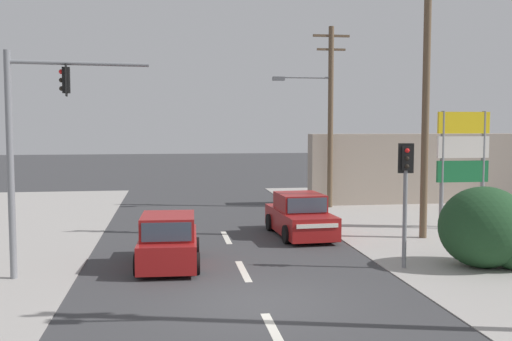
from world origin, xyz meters
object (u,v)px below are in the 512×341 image
Objects in this scene: traffic_signal_mast at (32,134)px; hatchback_kerbside_parked at (169,242)px; utility_pole_midground_right at (426,79)px; utility_pole_background_right at (328,111)px; sedan_oncoming_near at (300,217)px; pedestal_signal_right_kerb at (406,184)px; shopping_plaza_sign at (463,153)px.

traffic_signal_mast is 1.62× the size of hatchback_kerbside_parked.
utility_pole_background_right is (-1.35, 8.20, -0.93)m from utility_pole_midground_right.
hatchback_kerbside_parked is 0.86× the size of sedan_oncoming_near.
sedan_oncoming_near is at bearing 165.45° from utility_pole_midground_right.
utility_pole_midground_right is 10.74m from hatchback_kerbside_parked.
utility_pole_background_right is at bearing 85.03° from pedestal_signal_right_kerb.
hatchback_kerbside_parked is 6.27m from sedan_oncoming_near.
utility_pole_midground_right reaches higher than traffic_signal_mast.
hatchback_kerbside_parked is (-6.62, 1.26, -1.71)m from pedestal_signal_right_kerb.
sedan_oncoming_near is at bearing 109.09° from pedestal_signal_right_kerb.
shopping_plaza_sign reaches higher than sedan_oncoming_near.
pedestal_signal_right_kerb is at bearing -2.41° from traffic_signal_mast.
shopping_plaza_sign is at bearing -60.22° from utility_pole_background_right.
utility_pole_background_right reaches higher than traffic_signal_mast.
pedestal_signal_right_kerb is (10.13, -0.43, -1.42)m from traffic_signal_mast.
traffic_signal_mast is at bearing -133.09° from utility_pole_background_right.
traffic_signal_mast is 10.24m from pedestal_signal_right_kerb.
sedan_oncoming_near is at bearing -112.40° from utility_pole_background_right.
utility_pole_midground_right is 2.94× the size of hatchback_kerbside_parked.
utility_pole_midground_right is at bearing 60.03° from pedestal_signal_right_kerb.
hatchback_kerbside_parked is at bearing -157.64° from shopping_plaza_sign.
shopping_plaza_sign reaches higher than hatchback_kerbside_parked.
traffic_signal_mast is 10.13m from sedan_oncoming_near.
pedestal_signal_right_kerb reaches higher than hatchback_kerbside_parked.
utility_pole_midground_right is at bearing -80.65° from utility_pole_background_right.
utility_pole_midground_right reaches higher than shopping_plaza_sign.
pedestal_signal_right_kerb is 0.96× the size of hatchback_kerbside_parked.
utility_pole_background_right is at bearing 67.60° from sedan_oncoming_near.
shopping_plaza_sign is at bearing 20.32° from traffic_signal_mast.
shopping_plaza_sign is at bearing 51.22° from pedestal_signal_right_kerb.
traffic_signal_mast is (-12.56, -3.79, -1.84)m from utility_pole_midground_right.
utility_pole_midground_right is 13.25m from traffic_signal_mast.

